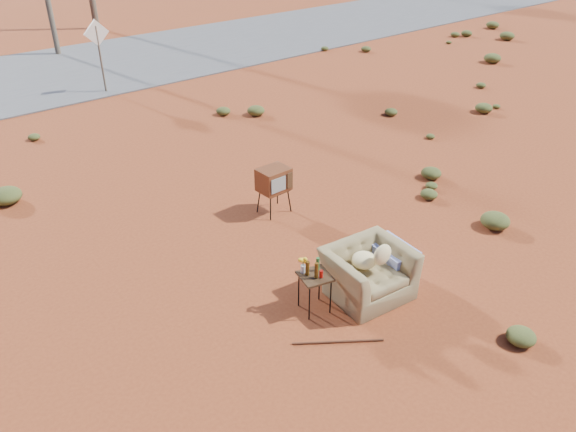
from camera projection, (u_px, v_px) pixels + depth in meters
ground at (339, 301)px, 8.63m from camera, size 140.00×140.00×0.00m
highway at (26, 79)px, 18.63m from camera, size 140.00×7.00×0.04m
armchair at (373, 265)px, 8.60m from camera, size 1.53×0.94×1.07m
tv_unit at (274, 180)px, 10.66m from camera, size 0.59×0.49×0.93m
side_table at (312, 274)px, 8.15m from camera, size 0.53×0.53×0.89m
rusty_bar at (338, 342)px, 7.83m from camera, size 1.06×0.78×0.03m
road_sign at (98, 43)px, 16.70m from camera, size 0.78×0.06×2.19m
scrub_patch at (154, 202)px, 11.05m from camera, size 17.49×8.07×0.33m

